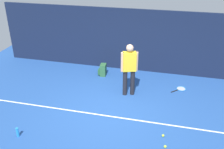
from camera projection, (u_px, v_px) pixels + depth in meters
name	position (u px, v px, depth m)	size (l,w,h in m)	color
ground_plane	(109.00, 111.00, 7.41)	(12.00, 12.00, 0.00)	#234C93
back_fence	(129.00, 40.00, 9.50)	(10.00, 0.10, 2.34)	#141E38
court_line	(107.00, 116.00, 7.22)	(9.00, 0.05, 0.00)	white
tennis_player	(129.00, 67.00, 7.86)	(0.51, 0.34, 1.70)	black
tennis_racket	(180.00, 89.00, 8.56)	(0.56, 0.56, 0.03)	black
backpack	(103.00, 70.00, 9.42)	(0.30, 0.31, 0.44)	#2D6038
tennis_ball_near_player	(165.00, 147.00, 6.05)	(0.07, 0.07, 0.07)	#CCE033
tennis_ball_by_fence	(163.00, 136.00, 6.41)	(0.07, 0.07, 0.07)	#CCE033
water_bottle	(18.00, 132.00, 6.38)	(0.07, 0.07, 0.25)	#268CD8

